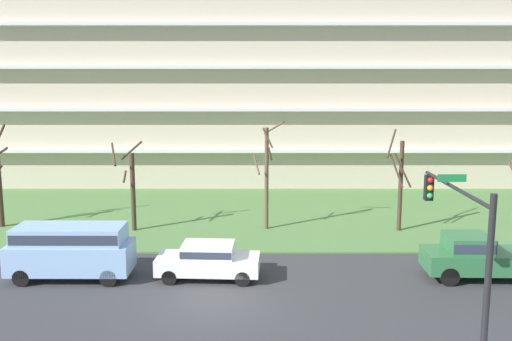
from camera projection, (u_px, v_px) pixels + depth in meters
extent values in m
plane|color=#38383A|center=(213.00, 301.00, 21.80)|extent=(160.00, 160.00, 0.00)
cube|color=#547F42|center=(230.00, 214.00, 35.60)|extent=(80.00, 16.00, 0.08)
cube|color=beige|center=(237.00, 87.00, 47.78)|extent=(53.49, 11.28, 15.59)
cube|color=silver|center=(234.00, 151.00, 42.54)|extent=(51.35, 0.90, 0.24)
cube|color=silver|center=(234.00, 109.00, 42.03)|extent=(51.35, 0.90, 0.24)
cube|color=silver|center=(234.00, 67.00, 41.52)|extent=(51.35, 0.90, 0.24)
cube|color=silver|center=(233.00, 24.00, 41.01)|extent=(51.35, 0.90, 0.24)
cylinder|color=#423023|center=(0.00, 190.00, 32.17)|extent=(0.32, 0.32, 4.47)
cylinder|color=#423023|center=(2.00, 152.00, 32.22)|extent=(0.91, 0.31, 0.60)
cylinder|color=#423023|center=(134.00, 193.00, 31.38)|extent=(0.26, 0.26, 4.47)
cylinder|color=#423023|center=(114.00, 154.00, 30.72)|extent=(0.73, 1.94, 1.09)
cylinder|color=#423023|center=(132.00, 150.00, 31.57)|extent=(1.25, 0.40, 1.09)
cylinder|color=#423023|center=(125.00, 176.00, 31.19)|extent=(0.18, 0.91, 0.58)
cylinder|color=brown|center=(267.00, 179.00, 31.57)|extent=(0.22, 0.22, 5.86)
cylinder|color=brown|center=(275.00, 128.00, 31.63)|extent=(1.17, 0.97, 0.82)
cylinder|color=brown|center=(257.00, 165.00, 31.29)|extent=(0.41, 1.21, 1.00)
cylinder|color=brown|center=(271.00, 154.00, 31.24)|extent=(0.31, 0.50, 0.82)
cylinder|color=brown|center=(268.00, 138.00, 30.93)|extent=(0.63, 0.22, 1.15)
cylinder|color=#423023|center=(401.00, 187.00, 31.26)|extent=(0.24, 0.24, 5.15)
cylinder|color=#423023|center=(403.00, 170.00, 30.64)|extent=(1.03, 0.19, 1.93)
cylinder|color=#423023|center=(397.00, 171.00, 30.82)|extent=(0.73, 0.80, 1.81)
cylinder|color=#423023|center=(392.00, 143.00, 31.19)|extent=(0.78, 1.16, 1.52)
cube|color=#2D6B3D|center=(488.00, 260.00, 24.12)|extent=(5.44, 2.12, 0.85)
cube|color=#2D6B3D|center=(468.00, 243.00, 24.01)|extent=(1.84, 1.88, 0.70)
cube|color=#2D3847|center=(468.00, 243.00, 24.01)|extent=(1.81, 1.92, 0.38)
cylinder|color=black|center=(450.00, 277.00, 23.35)|extent=(0.80, 0.24, 0.80)
cylinder|color=black|center=(437.00, 263.00, 25.11)|extent=(0.80, 0.24, 0.80)
cube|color=#8CB2E0|center=(72.00, 257.00, 24.11)|extent=(5.21, 2.03, 1.25)
cube|color=#8CB2E0|center=(70.00, 234.00, 23.94)|extent=(4.61, 1.87, 0.75)
cube|color=#2D3847|center=(70.00, 234.00, 23.94)|extent=(4.52, 1.91, 0.41)
cylinder|color=black|center=(22.00, 278.00, 23.34)|extent=(0.72, 0.22, 0.72)
cylinder|color=black|center=(39.00, 264.00, 25.10)|extent=(0.72, 0.22, 0.72)
cylinder|color=black|center=(109.00, 278.00, 23.32)|extent=(0.72, 0.22, 0.72)
cylinder|color=black|center=(120.00, 264.00, 25.07)|extent=(0.72, 0.22, 0.72)
cube|color=white|center=(209.00, 264.00, 24.15)|extent=(4.49, 2.03, 0.70)
cube|color=white|center=(209.00, 250.00, 24.05)|extent=(2.28, 1.77, 0.55)
cube|color=#2D3847|center=(209.00, 250.00, 24.05)|extent=(2.24, 1.80, 0.30)
cylinder|color=black|center=(170.00, 277.00, 23.51)|extent=(0.65, 0.25, 0.64)
cylinder|color=black|center=(177.00, 265.00, 25.07)|extent=(0.65, 0.25, 0.64)
cylinder|color=black|center=(243.00, 279.00, 23.35)|extent=(0.65, 0.25, 0.64)
cylinder|color=black|center=(246.00, 266.00, 24.91)|extent=(0.65, 0.25, 0.64)
cylinder|color=black|center=(487.00, 299.00, 14.81)|extent=(0.18, 0.18, 5.66)
cylinder|color=black|center=(455.00, 188.00, 17.20)|extent=(0.12, 5.65, 0.12)
cube|color=black|center=(429.00, 188.00, 19.78)|extent=(0.28, 0.28, 0.90)
sphere|color=red|center=(431.00, 180.00, 19.58)|extent=(0.20, 0.20, 0.20)
sphere|color=#F2A519|center=(431.00, 188.00, 19.62)|extent=(0.20, 0.20, 0.20)
sphere|color=green|center=(430.00, 196.00, 19.67)|extent=(0.20, 0.20, 0.20)
cube|color=#197238|center=(452.00, 178.00, 17.44)|extent=(0.90, 0.04, 0.24)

